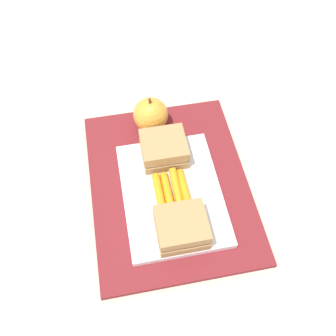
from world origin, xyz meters
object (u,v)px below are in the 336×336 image
(food_tray, at_px, (172,194))
(apple, at_px, (151,115))
(sandwich_half_right, at_px, (164,149))
(carrot_sticks_bundle, at_px, (172,190))
(sandwich_half_left, at_px, (182,228))

(food_tray, bearing_deg, apple, 3.70)
(sandwich_half_right, height_order, apple, apple)
(carrot_sticks_bundle, bearing_deg, food_tray, -59.38)
(sandwich_half_right, relative_size, apple, 1.02)
(food_tray, height_order, apple, apple)
(apple, bearing_deg, carrot_sticks_bundle, -176.45)
(sandwich_half_left, xyz_separation_m, apple, (0.24, 0.01, -0.00))
(sandwich_half_right, distance_m, carrot_sticks_bundle, 0.08)
(sandwich_half_left, height_order, apple, apple)
(food_tray, bearing_deg, carrot_sticks_bundle, 120.62)
(sandwich_half_right, xyz_separation_m, apple, (0.08, 0.01, -0.00))
(sandwich_half_left, xyz_separation_m, carrot_sticks_bundle, (0.08, 0.00, -0.01))
(sandwich_half_left, xyz_separation_m, sandwich_half_right, (0.16, 0.00, 0.00))
(sandwich_half_right, bearing_deg, food_tray, 180.00)
(sandwich_half_left, height_order, sandwich_half_right, same)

